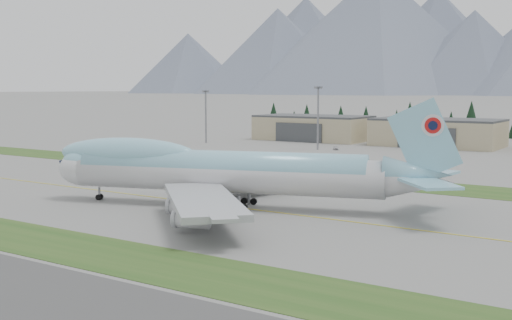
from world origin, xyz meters
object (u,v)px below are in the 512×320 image
Objects in this scene: hangar_center at (437,132)px; boeing_747_freighter at (221,170)px; service_vehicle_a at (336,150)px; hangar_left at (313,128)px.

boeing_747_freighter is at bearing -87.69° from hangar_center.
hangar_center reaches higher than service_vehicle_a.
service_vehicle_a is (28.57, -35.34, -5.39)m from hangar_left.
hangar_center is at bearing 74.80° from boeing_747_freighter.
hangar_left is (-61.06, 150.42, -1.56)m from boeing_747_freighter.
service_vehicle_a is (-26.43, -35.34, -5.39)m from hangar_center.
boeing_747_freighter is 1.66× the size of hangar_center.
hangar_left is at bearing 95.69° from service_vehicle_a.
hangar_center is 44.46m from service_vehicle_a.
boeing_747_freighter is 150.55m from hangar_center.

